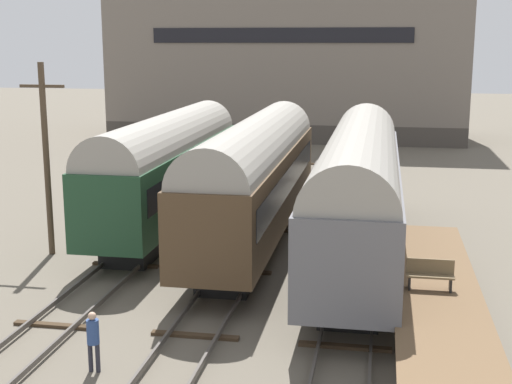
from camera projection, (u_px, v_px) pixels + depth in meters
The scene contains 12 objects.
ground_plane at pixel (218, 301), 23.54m from camera, with size 200.00×200.00×0.00m, color #60594C.
track_left at pixel (95, 289), 24.25m from camera, with size 2.60×60.00×0.26m.
track_middle at pixel (218, 297), 23.51m from camera, with size 2.60×60.00×0.26m.
track_right at pixel (350, 305), 22.77m from camera, with size 2.60×60.00×0.26m.
train_car_brown at pixel (256, 173), 29.69m from camera, with size 2.92×17.48×5.32m.
train_car_grey at pixel (359, 183), 27.42m from camera, with size 3.02×18.93×5.34m.
train_car_green at pixel (168, 164), 32.11m from camera, with size 2.87×15.59×5.23m.
station_platform at pixel (437, 292), 21.32m from camera, with size 2.57×15.08×1.15m.
bench at pixel (430, 273), 21.20m from camera, with size 1.40×0.40×0.91m.
person_worker at pixel (93, 336), 18.31m from camera, with size 0.32×0.32×1.64m.
utility_pole at pixel (46, 157), 27.93m from camera, with size 1.80×0.24×7.63m.
warehouse_building at pixel (288, 45), 62.66m from camera, with size 30.41×10.26×16.11m.
Camera 1 is at (5.14, -21.71, 8.42)m, focal length 50.00 mm.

